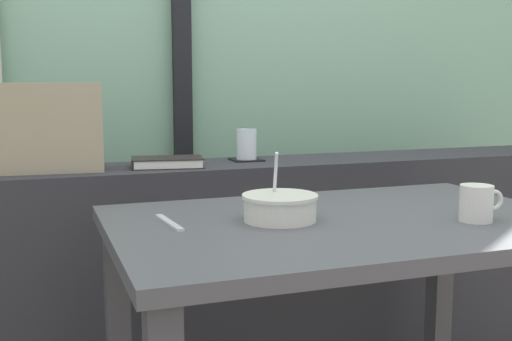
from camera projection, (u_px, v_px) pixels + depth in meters
window_divider_post at (181, 17)px, 2.53m from camera, size 0.07×0.05×2.60m
dark_console_ledge at (240, 278)px, 2.13m from camera, size 2.80×0.29×0.78m
breakfast_table at (344, 265)px, 1.52m from camera, size 1.10×0.71×0.73m
coaster_square at (246, 160)px, 2.13m from camera, size 0.10×0.10×0.00m
juice_glass at (246, 145)px, 2.12m from camera, size 0.07×0.07×0.10m
closed_book at (167, 162)px, 1.97m from camera, size 0.24×0.17×0.03m
throw_pillow at (47, 127)px, 1.86m from camera, size 0.33×0.17×0.26m
soup_bowl at (280, 207)px, 1.47m from camera, size 0.18×0.18×0.16m
fork_utensil at (169, 222)px, 1.44m from camera, size 0.03×0.17×0.01m
ceramic_mug at (477, 203)px, 1.46m from camera, size 0.11×0.08×0.08m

